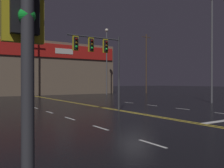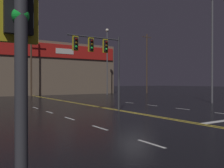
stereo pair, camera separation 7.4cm
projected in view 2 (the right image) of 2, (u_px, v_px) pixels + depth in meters
name	position (u px, v px, depth m)	size (l,w,h in m)	color
ground_plane	(135.00, 113.00, 17.35)	(200.00, 200.00, 0.00)	black
road_markings	(154.00, 114.00, 16.98)	(14.44, 60.00, 0.01)	gold
traffic_signal_median	(98.00, 51.00, 17.80)	(4.22, 0.36, 5.57)	#38383D
traffic_signal_corner_southwest	(19.00, 37.00, 2.52)	(0.42, 0.36, 3.55)	#38383D
streetlight_median_approach	(212.00, 35.00, 25.55)	(0.56, 0.56, 11.13)	#59595E
streetlight_far_left	(107.00, 54.00, 42.13)	(0.56, 0.56, 11.20)	#59595E
building_backdrop	(25.00, 69.00, 43.77)	(30.90, 10.23, 8.97)	#7A6651
utility_pole_row	(45.00, 59.00, 38.30)	(45.78, 0.26, 11.65)	#4C3828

